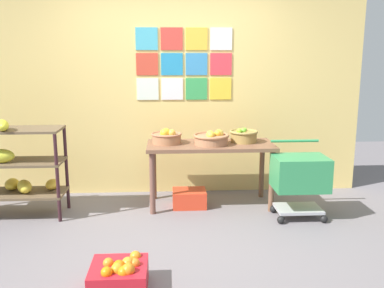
{
  "coord_description": "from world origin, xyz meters",
  "views": [
    {
      "loc": [
        -0.05,
        -3.62,
        1.68
      ],
      "look_at": [
        0.2,
        0.69,
        0.79
      ],
      "focal_mm": 39.71,
      "sensor_mm": 36.0,
      "label": 1
    }
  ],
  "objects_px": {
    "fruit_basket_centre": "(244,135)",
    "shopping_cart": "(300,176)",
    "fruit_basket_left": "(212,138)",
    "orange_crate_foreground": "(120,276)",
    "display_table": "(210,152)",
    "fruit_basket_right": "(167,137)",
    "banana_shelf_unit": "(4,157)",
    "produce_crate_under_table": "(189,198)"
  },
  "relations": [
    {
      "from": "fruit_basket_left",
      "to": "orange_crate_foreground",
      "type": "distance_m",
      "value": 2.06
    },
    {
      "from": "orange_crate_foreground",
      "to": "fruit_basket_right",
      "type": "bearing_deg",
      "value": 79.18
    },
    {
      "from": "fruit_basket_left",
      "to": "orange_crate_foreground",
      "type": "bearing_deg",
      "value": -115.97
    },
    {
      "from": "display_table",
      "to": "produce_crate_under_table",
      "type": "distance_m",
      "value": 0.58
    },
    {
      "from": "display_table",
      "to": "orange_crate_foreground",
      "type": "relative_size",
      "value": 3.44
    },
    {
      "from": "produce_crate_under_table",
      "to": "orange_crate_foreground",
      "type": "relative_size",
      "value": 0.92
    },
    {
      "from": "fruit_basket_left",
      "to": "shopping_cart",
      "type": "distance_m",
      "value": 1.03
    },
    {
      "from": "orange_crate_foreground",
      "to": "shopping_cart",
      "type": "bearing_deg",
      "value": 37.67
    },
    {
      "from": "fruit_basket_centre",
      "to": "shopping_cart",
      "type": "relative_size",
      "value": 0.4
    },
    {
      "from": "fruit_basket_centre",
      "to": "fruit_basket_right",
      "type": "relative_size",
      "value": 0.94
    },
    {
      "from": "fruit_basket_centre",
      "to": "orange_crate_foreground",
      "type": "xyz_separation_m",
      "value": [
        -1.23,
        -1.86,
        -0.69
      ]
    },
    {
      "from": "orange_crate_foreground",
      "to": "produce_crate_under_table",
      "type": "bearing_deg",
      "value": 71.1
    },
    {
      "from": "banana_shelf_unit",
      "to": "orange_crate_foreground",
      "type": "distance_m",
      "value": 2.17
    },
    {
      "from": "display_table",
      "to": "fruit_basket_right",
      "type": "distance_m",
      "value": 0.52
    },
    {
      "from": "display_table",
      "to": "fruit_basket_centre",
      "type": "bearing_deg",
      "value": 9.79
    },
    {
      "from": "fruit_basket_left",
      "to": "shopping_cart",
      "type": "height_order",
      "value": "fruit_basket_left"
    },
    {
      "from": "banana_shelf_unit",
      "to": "orange_crate_foreground",
      "type": "height_order",
      "value": "banana_shelf_unit"
    },
    {
      "from": "orange_crate_foreground",
      "to": "shopping_cart",
      "type": "relative_size",
      "value": 0.52
    },
    {
      "from": "shopping_cart",
      "to": "orange_crate_foreground",
      "type": "bearing_deg",
      "value": -130.58
    },
    {
      "from": "display_table",
      "to": "fruit_basket_left",
      "type": "bearing_deg",
      "value": -81.15
    },
    {
      "from": "fruit_basket_left",
      "to": "fruit_basket_right",
      "type": "height_order",
      "value": "fruit_basket_right"
    },
    {
      "from": "display_table",
      "to": "fruit_basket_centre",
      "type": "xyz_separation_m",
      "value": [
        0.39,
        0.07,
        0.18
      ]
    },
    {
      "from": "fruit_basket_right",
      "to": "orange_crate_foreground",
      "type": "relative_size",
      "value": 0.83
    },
    {
      "from": "fruit_basket_centre",
      "to": "shopping_cart",
      "type": "bearing_deg",
      "value": -45.61
    },
    {
      "from": "banana_shelf_unit",
      "to": "fruit_basket_left",
      "type": "xyz_separation_m",
      "value": [
        2.21,
        0.15,
        0.15
      ]
    },
    {
      "from": "fruit_basket_right",
      "to": "banana_shelf_unit",
      "type": "bearing_deg",
      "value": -172.16
    },
    {
      "from": "banana_shelf_unit",
      "to": "fruit_basket_left",
      "type": "relative_size",
      "value": 2.7
    },
    {
      "from": "fruit_basket_left",
      "to": "fruit_basket_right",
      "type": "bearing_deg",
      "value": 169.96
    },
    {
      "from": "banana_shelf_unit",
      "to": "display_table",
      "type": "distance_m",
      "value": 2.21
    },
    {
      "from": "fruit_basket_left",
      "to": "display_table",
      "type": "bearing_deg",
      "value": 98.85
    },
    {
      "from": "produce_crate_under_table",
      "to": "orange_crate_foreground",
      "type": "bearing_deg",
      "value": -108.9
    },
    {
      "from": "display_table",
      "to": "shopping_cart",
      "type": "bearing_deg",
      "value": -26.86
    },
    {
      "from": "fruit_basket_right",
      "to": "shopping_cart",
      "type": "height_order",
      "value": "fruit_basket_right"
    },
    {
      "from": "fruit_basket_left",
      "to": "produce_crate_under_table",
      "type": "xyz_separation_m",
      "value": [
        -0.25,
        0.01,
        -0.7
      ]
    },
    {
      "from": "produce_crate_under_table",
      "to": "fruit_basket_right",
      "type": "bearing_deg",
      "value": 161.89
    },
    {
      "from": "orange_crate_foreground",
      "to": "shopping_cart",
      "type": "xyz_separation_m",
      "value": [
        1.74,
        1.34,
        0.35
      ]
    },
    {
      "from": "fruit_basket_left",
      "to": "produce_crate_under_table",
      "type": "bearing_deg",
      "value": 178.43
    },
    {
      "from": "produce_crate_under_table",
      "to": "shopping_cart",
      "type": "xyz_separation_m",
      "value": [
        1.14,
        -0.41,
        0.37
      ]
    },
    {
      "from": "produce_crate_under_table",
      "to": "orange_crate_foreground",
      "type": "xyz_separation_m",
      "value": [
        -0.6,
        -1.75,
        0.02
      ]
    },
    {
      "from": "fruit_basket_centre",
      "to": "display_table",
      "type": "bearing_deg",
      "value": -170.21
    },
    {
      "from": "banana_shelf_unit",
      "to": "fruit_basket_right",
      "type": "xyz_separation_m",
      "value": [
        1.71,
        0.24,
        0.15
      ]
    },
    {
      "from": "produce_crate_under_table",
      "to": "orange_crate_foreground",
      "type": "distance_m",
      "value": 1.85
    }
  ]
}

